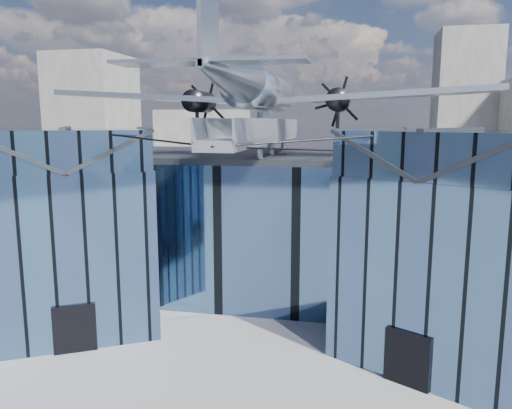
# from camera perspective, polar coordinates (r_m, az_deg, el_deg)

# --- Properties ---
(ground_plane) EXTENTS (120.00, 120.00, 0.00)m
(ground_plane) POSITION_cam_1_polar(r_m,az_deg,el_deg) (30.21, -0.79, -14.23)
(ground_plane) COLOR gray
(museum) EXTENTS (32.88, 24.50, 17.60)m
(museum) POSITION_cam_1_polar(r_m,az_deg,el_deg) (34.02, 1.30, -1.72)
(museum) COLOR #46668F
(museum) RESTS_ON ground
(bg_towers) EXTENTS (77.00, 24.50, 26.00)m
(bg_towers) POSITION_cam_1_polar(r_m,az_deg,el_deg) (77.66, 8.37, 7.80)
(bg_towers) COLOR gray
(bg_towers) RESTS_ON ground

